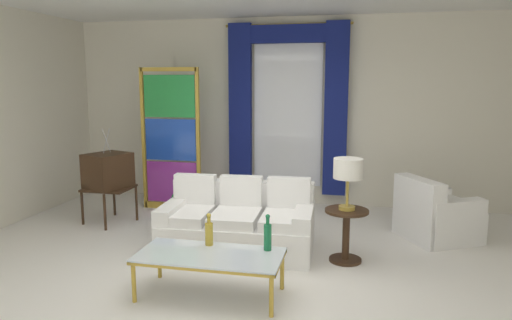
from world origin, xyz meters
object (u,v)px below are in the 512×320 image
at_px(couch_white_long, 239,225).
at_px(coffee_table, 210,257).
at_px(peacock_figurine, 182,202).
at_px(bottle_crystal_tall, 268,236).
at_px(vintage_tv, 108,172).
at_px(armchair_white, 434,217).
at_px(table_lamp_brass, 348,171).
at_px(bottle_blue_decanter, 209,232).
at_px(stained_glass_divider, 171,142).
at_px(round_side_table, 346,230).

relative_size(couch_white_long, coffee_table, 1.33).
distance_m(coffee_table, peacock_figurine, 2.70).
bearing_deg(peacock_figurine, bottle_crystal_tall, -51.76).
relative_size(coffee_table, vintage_tv, 1.00).
bearing_deg(couch_white_long, armchair_white, 21.08).
xyz_separation_m(peacock_figurine, table_lamp_brass, (2.43, -1.26, 0.81)).
bearing_deg(bottle_blue_decanter, coffee_table, -70.58).
relative_size(bottle_crystal_tall, stained_glass_divider, 0.16).
relative_size(coffee_table, bottle_crystal_tall, 3.85).
distance_m(couch_white_long, bottle_crystal_tall, 1.21).
relative_size(bottle_blue_decanter, round_side_table, 0.54).
height_order(couch_white_long, bottle_blue_decanter, couch_white_long).
height_order(coffee_table, bottle_blue_decanter, bottle_blue_decanter).
height_order(couch_white_long, peacock_figurine, couch_white_long).
distance_m(bottle_blue_decanter, table_lamp_brass, 1.66).
xyz_separation_m(coffee_table, table_lamp_brass, (1.21, 1.14, 0.65)).
bearing_deg(vintage_tv, couch_white_long, -17.69).
distance_m(bottle_blue_decanter, stained_glass_divider, 2.98).
relative_size(stained_glass_divider, table_lamp_brass, 3.86).
relative_size(armchair_white, table_lamp_brass, 1.94).
xyz_separation_m(bottle_crystal_tall, stained_glass_divider, (-2.03, 2.57, 0.50)).
bearing_deg(stained_glass_divider, round_side_table, -30.86).
xyz_separation_m(bottle_crystal_tall, table_lamp_brass, (0.70, 0.94, 0.48)).
bearing_deg(bottle_blue_decanter, couch_white_long, 88.41).
relative_size(bottle_blue_decanter, stained_glass_divider, 0.15).
height_order(couch_white_long, table_lamp_brass, table_lamp_brass).
distance_m(bottle_crystal_tall, stained_glass_divider, 3.32).
bearing_deg(table_lamp_brass, coffee_table, -136.62).
bearing_deg(vintage_tv, table_lamp_brass, -13.02).
xyz_separation_m(armchair_white, round_side_table, (-1.08, -1.01, 0.07)).
bearing_deg(armchair_white, couch_white_long, -158.92).
xyz_separation_m(armchair_white, table_lamp_brass, (-1.08, -1.01, 0.74)).
bearing_deg(vintage_tv, stained_glass_divider, 55.76).
xyz_separation_m(couch_white_long, bottle_blue_decanter, (-0.03, -1.03, 0.23)).
relative_size(armchair_white, peacock_figurine, 1.84).
distance_m(couch_white_long, armchair_white, 2.50).
relative_size(bottle_blue_decanter, table_lamp_brass, 0.56).
height_order(bottle_crystal_tall, peacock_figurine, bottle_crystal_tall).
xyz_separation_m(peacock_figurine, round_side_table, (2.43, -1.26, 0.14)).
distance_m(coffee_table, armchair_white, 3.14).
relative_size(stained_glass_divider, peacock_figurine, 3.67).
distance_m(peacock_figurine, table_lamp_brass, 2.85).
bearing_deg(armchair_white, table_lamp_brass, -136.77).
bearing_deg(round_side_table, stained_glass_divider, 149.14).
xyz_separation_m(bottle_blue_decanter, bottle_crystal_tall, (0.58, -0.02, 0.01)).
height_order(couch_white_long, coffee_table, couch_white_long).
relative_size(bottle_blue_decanter, armchair_white, 0.29).
bearing_deg(stained_glass_divider, vintage_tv, -124.24).
xyz_separation_m(round_side_table, table_lamp_brass, (0.00, 0.00, 0.67)).
bearing_deg(bottle_blue_decanter, armchair_white, 39.23).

